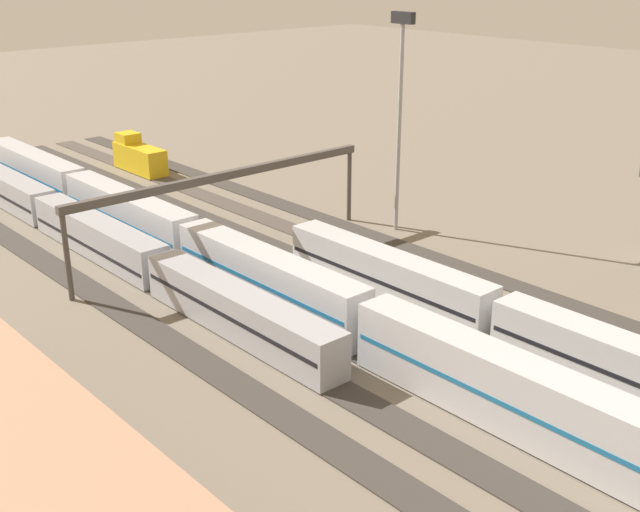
# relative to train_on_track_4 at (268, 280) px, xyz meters

# --- Properties ---
(ground_plane) EXTENTS (400.00, 400.00, 0.00)m
(ground_plane) POSITION_rel_train_on_track_4_xyz_m (2.72, -5.00, -2.61)
(ground_plane) COLOR #756B5B
(track_bed_0) EXTENTS (140.00, 2.80, 0.12)m
(track_bed_0) POSITION_rel_train_on_track_4_xyz_m (2.72, -20.00, -2.55)
(track_bed_0) COLOR #3D3833
(track_bed_0) RESTS_ON ground_plane
(track_bed_1) EXTENTS (140.00, 2.80, 0.12)m
(track_bed_1) POSITION_rel_train_on_track_4_xyz_m (2.72, -15.00, -2.55)
(track_bed_1) COLOR #4C443D
(track_bed_1) RESTS_ON ground_plane
(track_bed_2) EXTENTS (140.00, 2.80, 0.12)m
(track_bed_2) POSITION_rel_train_on_track_4_xyz_m (2.72, -10.00, -2.55)
(track_bed_2) COLOR #3D3833
(track_bed_2) RESTS_ON ground_plane
(track_bed_3) EXTENTS (140.00, 2.80, 0.12)m
(track_bed_3) POSITION_rel_train_on_track_4_xyz_m (2.72, -5.00, -2.55)
(track_bed_3) COLOR #4C443D
(track_bed_3) RESTS_ON ground_plane
(track_bed_4) EXTENTS (140.00, 2.80, 0.12)m
(track_bed_4) POSITION_rel_train_on_track_4_xyz_m (2.72, 0.00, -2.55)
(track_bed_4) COLOR #3D3833
(track_bed_4) RESTS_ON ground_plane
(track_bed_5) EXTENTS (140.00, 2.80, 0.12)m
(track_bed_5) POSITION_rel_train_on_track_4_xyz_m (2.72, 5.00, -2.55)
(track_bed_5) COLOR #3D3833
(track_bed_5) RESTS_ON ground_plane
(track_bed_6) EXTENTS (140.00, 2.80, 0.12)m
(track_bed_6) POSITION_rel_train_on_track_4_xyz_m (2.72, 10.00, -2.55)
(track_bed_6) COLOR #3D3833
(track_bed_6) RESTS_ON ground_plane
(train_on_track_4) EXTENTS (119.80, 3.06, 5.00)m
(train_on_track_4) POSITION_rel_train_on_track_4_xyz_m (0.00, 0.00, 0.00)
(train_on_track_4) COLOR silver
(train_on_track_4) RESTS_ON ground_plane
(train_on_track_1) EXTENTS (10.00, 3.00, 5.00)m
(train_on_track_1) POSITION_rel_train_on_track_4_xyz_m (48.36, -15.00, -0.45)
(train_on_track_1) COLOR gold
(train_on_track_1) RESTS_ON ground_plane
(train_on_track_5) EXTENTS (71.40, 3.06, 3.80)m
(train_on_track_5) POSITION_rel_train_on_track_4_xyz_m (21.58, 5.00, -0.61)
(train_on_track_5) COLOR #A8AAB2
(train_on_track_5) RESTS_ON ground_plane
(train_on_track_2) EXTENTS (66.40, 3.06, 4.40)m
(train_on_track_2) POSITION_rel_train_on_track_4_xyz_m (-26.67, -10.00, -0.52)
(train_on_track_2) COLOR #1E6B9E
(train_on_track_2) RESTS_ON ground_plane
(light_mast_0) EXTENTS (2.80, 0.70, 23.44)m
(light_mast_0) POSITION_rel_train_on_track_4_xyz_m (7.11, -23.74, 12.65)
(light_mast_0) COLOR #9EA0A5
(light_mast_0) RESTS_ON ground_plane
(signal_gantry) EXTENTS (0.70, 35.00, 8.80)m
(signal_gantry) POSITION_rel_train_on_track_4_xyz_m (13.02, -5.00, 5.04)
(signal_gantry) COLOR #4C4742
(signal_gantry) RESTS_ON ground_plane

